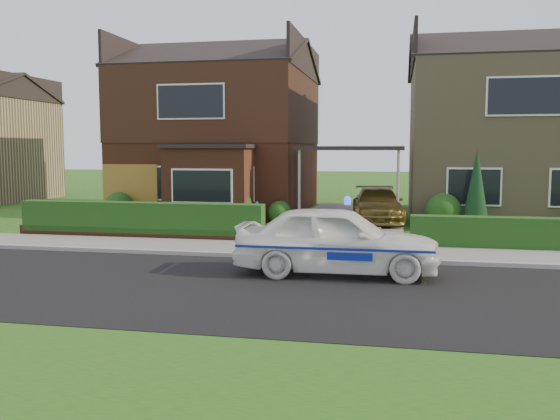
# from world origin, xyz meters

# --- Properties ---
(ground) EXTENTS (120.00, 120.00, 0.00)m
(ground) POSITION_xyz_m (0.00, 0.00, 0.00)
(ground) COLOR #194E15
(ground) RESTS_ON ground
(road) EXTENTS (60.00, 6.00, 0.02)m
(road) POSITION_xyz_m (0.00, 0.00, 0.00)
(road) COLOR black
(road) RESTS_ON ground
(kerb) EXTENTS (60.00, 0.16, 0.12)m
(kerb) POSITION_xyz_m (0.00, 3.05, 0.06)
(kerb) COLOR #9E9993
(kerb) RESTS_ON ground
(sidewalk) EXTENTS (60.00, 2.00, 0.10)m
(sidewalk) POSITION_xyz_m (0.00, 4.10, 0.05)
(sidewalk) COLOR slate
(sidewalk) RESTS_ON ground
(grass_verge) EXTENTS (60.00, 4.00, 0.01)m
(grass_verge) POSITION_xyz_m (0.00, -5.00, 0.00)
(grass_verge) COLOR #194E15
(grass_verge) RESTS_ON ground
(driveway) EXTENTS (3.80, 12.00, 0.12)m
(driveway) POSITION_xyz_m (0.00, 11.00, 0.06)
(driveway) COLOR #666059
(driveway) RESTS_ON ground
(house_left) EXTENTS (7.50, 9.53, 7.25)m
(house_left) POSITION_xyz_m (-5.78, 13.90, 3.81)
(house_left) COLOR brown
(house_left) RESTS_ON ground
(house_right) EXTENTS (7.50, 8.06, 7.25)m
(house_right) POSITION_xyz_m (5.80, 13.99, 3.66)
(house_right) COLOR #8E7B57
(house_right) RESTS_ON ground
(carport_link) EXTENTS (3.80, 3.00, 2.77)m
(carport_link) POSITION_xyz_m (0.00, 10.95, 2.66)
(carport_link) COLOR black
(carport_link) RESTS_ON ground
(garage_door) EXTENTS (2.20, 0.10, 2.10)m
(garage_door) POSITION_xyz_m (-8.25, 9.96, 1.05)
(garage_door) COLOR #935C20
(garage_door) RESTS_ON ground
(dwarf_wall) EXTENTS (7.70, 0.25, 0.36)m
(dwarf_wall) POSITION_xyz_m (-5.80, 5.30, 0.18)
(dwarf_wall) COLOR brown
(dwarf_wall) RESTS_ON ground
(hedge_left) EXTENTS (7.50, 0.55, 0.90)m
(hedge_left) POSITION_xyz_m (-5.80, 5.45, 0.00)
(hedge_left) COLOR #153B12
(hedge_left) RESTS_ON ground
(hedge_right) EXTENTS (7.50, 0.55, 0.80)m
(hedge_right) POSITION_xyz_m (5.80, 5.35, 0.00)
(hedge_right) COLOR #153B12
(hedge_right) RESTS_ON ground
(shrub_left_far) EXTENTS (1.08, 1.08, 1.08)m
(shrub_left_far) POSITION_xyz_m (-8.50, 9.50, 0.54)
(shrub_left_far) COLOR #153B12
(shrub_left_far) RESTS_ON ground
(shrub_left_mid) EXTENTS (1.32, 1.32, 1.32)m
(shrub_left_mid) POSITION_xyz_m (-4.00, 9.30, 0.66)
(shrub_left_mid) COLOR #153B12
(shrub_left_mid) RESTS_ON ground
(shrub_left_near) EXTENTS (0.84, 0.84, 0.84)m
(shrub_left_near) POSITION_xyz_m (-2.40, 9.60, 0.42)
(shrub_left_near) COLOR #153B12
(shrub_left_near) RESTS_ON ground
(shrub_right_near) EXTENTS (1.20, 1.20, 1.20)m
(shrub_right_near) POSITION_xyz_m (3.20, 9.40, 0.60)
(shrub_right_near) COLOR #153B12
(shrub_right_near) RESTS_ON ground
(conifer_a) EXTENTS (0.90, 0.90, 2.60)m
(conifer_a) POSITION_xyz_m (4.20, 9.20, 1.30)
(conifer_a) COLOR black
(conifer_a) RESTS_ON ground
(police_car) EXTENTS (3.98, 4.37, 1.64)m
(police_car) POSITION_xyz_m (0.45, 1.58, 0.74)
(police_car) COLOR white
(police_car) RESTS_ON ground
(driveway_car) EXTENTS (2.07, 4.25, 1.19)m
(driveway_car) POSITION_xyz_m (1.00, 10.15, 0.72)
(driveway_car) COLOR brown
(driveway_car) RESTS_ON driveway
(potted_plant_a) EXTENTS (0.46, 0.32, 0.84)m
(potted_plant_a) POSITION_xyz_m (-3.12, 9.00, 0.42)
(potted_plant_a) COLOR gray
(potted_plant_a) RESTS_ON ground
(potted_plant_b) EXTENTS (0.54, 0.52, 0.77)m
(potted_plant_b) POSITION_xyz_m (-7.97, 9.00, 0.38)
(potted_plant_b) COLOR gray
(potted_plant_b) RESTS_ON ground
(potted_plant_c) EXTENTS (0.40, 0.40, 0.69)m
(potted_plant_c) POSITION_xyz_m (-2.71, 6.76, 0.34)
(potted_plant_c) COLOR gray
(potted_plant_c) RESTS_ON ground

